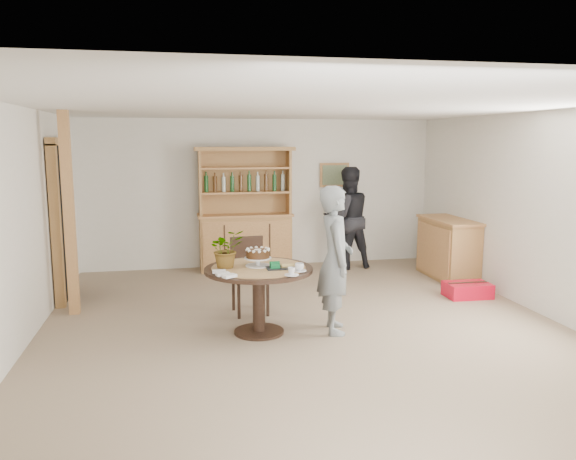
# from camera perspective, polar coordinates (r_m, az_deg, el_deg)

# --- Properties ---
(ground) EXTENTS (7.00, 7.00, 0.00)m
(ground) POSITION_cam_1_polar(r_m,az_deg,el_deg) (6.49, 1.91, -10.18)
(ground) COLOR #9E886C
(ground) RESTS_ON ground
(room_shell) EXTENTS (6.04, 7.04, 2.52)m
(room_shell) POSITION_cam_1_polar(r_m,az_deg,el_deg) (6.15, 2.00, 5.34)
(room_shell) COLOR white
(room_shell) RESTS_ON ground
(doorway) EXTENTS (0.13, 1.10, 2.18)m
(doorway) POSITION_cam_1_polar(r_m,az_deg,el_deg) (8.18, -21.96, 1.15)
(doorway) COLOR black
(doorway) RESTS_ON ground
(pine_post) EXTENTS (0.12, 0.12, 2.50)m
(pine_post) POSITION_cam_1_polar(r_m,az_deg,el_deg) (7.34, -21.35, 1.48)
(pine_post) COLOR tan
(pine_post) RESTS_ON ground
(hutch) EXTENTS (1.62, 0.54, 2.04)m
(hutch) POSITION_cam_1_polar(r_m,az_deg,el_deg) (9.39, -4.37, 0.15)
(hutch) COLOR tan
(hutch) RESTS_ON ground
(sideboard) EXTENTS (0.54, 1.26, 0.94)m
(sideboard) POSITION_cam_1_polar(r_m,az_deg,el_deg) (9.13, 15.95, -1.80)
(sideboard) COLOR tan
(sideboard) RESTS_ON ground
(dining_table) EXTENTS (1.20, 1.20, 0.76)m
(dining_table) POSITION_cam_1_polar(r_m,az_deg,el_deg) (6.25, -3.00, -5.16)
(dining_table) COLOR black
(dining_table) RESTS_ON ground
(dining_chair) EXTENTS (0.45, 0.45, 0.95)m
(dining_chair) POSITION_cam_1_polar(r_m,az_deg,el_deg) (7.07, -4.02, -4.08)
(dining_chair) COLOR black
(dining_chair) RESTS_ON ground
(birthday_cake) EXTENTS (0.30, 0.30, 0.20)m
(birthday_cake) POSITION_cam_1_polar(r_m,az_deg,el_deg) (6.24, -3.08, -2.57)
(birthday_cake) COLOR white
(birthday_cake) RESTS_ON dining_table
(flower_vase) EXTENTS (0.47, 0.44, 0.42)m
(flower_vase) POSITION_cam_1_polar(r_m,az_deg,el_deg) (6.18, -6.30, -1.89)
(flower_vase) COLOR #3F7233
(flower_vase) RESTS_ON dining_table
(gift_tray) EXTENTS (0.30, 0.20, 0.08)m
(gift_tray) POSITION_cam_1_polar(r_m,az_deg,el_deg) (6.12, -0.85, -3.70)
(gift_tray) COLOR black
(gift_tray) RESTS_ON dining_table
(coffee_cup_a) EXTENTS (0.15, 0.15, 0.09)m
(coffee_cup_a) POSITION_cam_1_polar(r_m,az_deg,el_deg) (6.01, 1.16, -3.83)
(coffee_cup_a) COLOR white
(coffee_cup_a) RESTS_ON dining_table
(coffee_cup_b) EXTENTS (0.15, 0.15, 0.08)m
(coffee_cup_b) POSITION_cam_1_polar(r_m,az_deg,el_deg) (5.82, 0.37, -4.29)
(coffee_cup_b) COLOR white
(coffee_cup_b) RESTS_ON dining_table
(napkins) EXTENTS (0.24, 0.33, 0.03)m
(napkins) POSITION_cam_1_polar(r_m,az_deg,el_deg) (5.86, -6.54, -4.44)
(napkins) COLOR white
(napkins) RESTS_ON dining_table
(teen_boy) EXTENTS (0.48, 0.65, 1.66)m
(teen_boy) POSITION_cam_1_polar(r_m,az_deg,el_deg) (6.28, 4.82, -3.02)
(teen_boy) COLOR slate
(teen_boy) RESTS_ON ground
(adult_person) EXTENTS (0.91, 0.76, 1.71)m
(adult_person) POSITION_cam_1_polar(r_m,az_deg,el_deg) (9.48, 6.04, 1.24)
(adult_person) COLOR black
(adult_person) RESTS_ON ground
(red_suitcase) EXTENTS (0.61, 0.41, 0.21)m
(red_suitcase) POSITION_cam_1_polar(r_m,az_deg,el_deg) (8.18, 17.77, -5.81)
(red_suitcase) COLOR red
(red_suitcase) RESTS_ON ground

